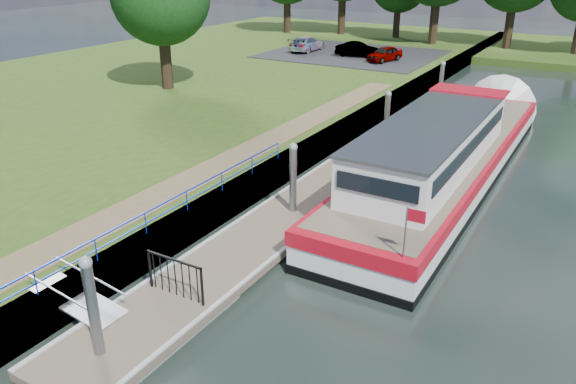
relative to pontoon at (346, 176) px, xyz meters
The scene contains 14 objects.
ground 13.00m from the pontoon, 90.00° to the right, with size 160.00×160.00×0.00m, color black.
riverbank 18.11m from the pontoon, behind, with size 32.00×90.00×0.78m, color #2A4313.
bank_edge 3.25m from the pontoon, 141.89° to the left, with size 1.10×90.00×0.78m, color #473D2D.
footpath 6.69m from the pontoon, 131.35° to the right, with size 1.60×40.00×0.05m, color brown.
carpark 27.32m from the pontoon, 113.75° to the left, with size 14.00×12.00×0.06m, color black.
blue_fence 10.43m from the pontoon, 105.38° to the right, with size 0.04×18.04×0.72m.
pontoon is the anchor object (origin of this frame).
mooring_piles 1.10m from the pontoon, ahead, with size 0.30×27.30×3.55m.
gangway 12.64m from the pontoon, 98.42° to the right, with size 2.58×1.00×0.92m.
gate_panel 10.84m from the pontoon, 90.00° to the right, with size 1.85×0.05×1.15m.
barge 4.57m from the pontoon, 36.55° to the left, with size 4.36×21.15×4.78m.
car_a 24.13m from the pontoon, 107.65° to the left, with size 1.38×3.43×1.17m, color #999999.
car_b 25.89m from the pontoon, 112.91° to the left, with size 1.26×3.61×1.19m, color #999999.
car_c 28.59m from the pontoon, 121.91° to the left, with size 1.76×4.34×1.26m, color #999999.
Camera 1 is at (9.07, -7.35, 8.97)m, focal length 35.00 mm.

